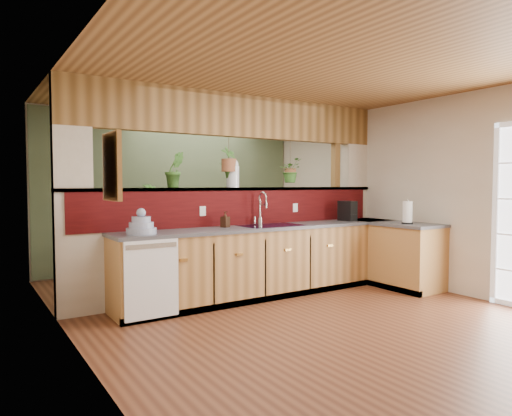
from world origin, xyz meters
TOP-DOWN VIEW (x-y plane):
  - ground at (0.00, 0.00)m, footprint 4.60×7.00m
  - ceiling at (0.00, 0.00)m, footprint 4.60×7.00m
  - wall_back at (0.00, 3.50)m, footprint 4.60×0.02m
  - wall_left at (-2.30, 0.00)m, footprint 0.02×7.00m
  - wall_right at (2.30, 0.00)m, footprint 0.02×7.00m
  - pass_through_partition at (0.03, 1.35)m, footprint 4.60×0.21m
  - pass_through_ledge at (0.00, 1.35)m, footprint 4.60×0.21m
  - header_beam at (0.00, 1.35)m, footprint 4.60×0.15m
  - sage_backwall at (0.00, 3.48)m, footprint 4.55×0.02m
  - countertop at (0.84, 0.87)m, footprint 4.14×1.52m
  - dishwasher at (-1.48, 0.66)m, footprint 0.58×0.03m
  - navy_sink at (0.25, 0.98)m, footprint 0.82×0.50m
  - framed_print at (-2.27, -0.80)m, footprint 0.04×0.35m
  - faucet at (0.20, 1.13)m, footprint 0.19×0.19m
  - dish_stack at (-1.51, 0.88)m, footprint 0.32×0.32m
  - soap_dispenser at (-0.37, 1.09)m, footprint 0.12×0.12m
  - coffee_maker at (1.60, 0.97)m, footprint 0.15×0.26m
  - paper_towel at (1.91, 0.17)m, footprint 0.15×0.15m
  - glass_jar at (-0.11, 1.35)m, footprint 0.17×0.17m
  - ledge_plant_left at (-0.92, 1.35)m, footprint 0.24×0.20m
  - hanging_plant_a at (-0.17, 1.35)m, footprint 0.25×0.20m
  - hanging_plant_b at (0.83, 1.35)m, footprint 0.38×0.35m
  - shelving_console at (-0.83, 3.25)m, footprint 1.41×0.67m
  - shelf_plant_a at (-1.24, 3.25)m, footprint 0.21×0.15m
  - shelf_plant_b at (-0.56, 3.25)m, footprint 0.29×0.29m
  - floor_plant at (0.41, 2.41)m, footprint 0.66×0.59m

SIDE VIEW (x-z plane):
  - ground at x=0.00m, z-range -0.01..0.01m
  - floor_plant at x=0.41m, z-range 0.00..0.68m
  - countertop at x=0.84m, z-range 0.00..0.90m
  - dishwasher at x=-1.48m, z-range 0.05..0.87m
  - shelving_console at x=-0.83m, z-range 0.05..0.95m
  - navy_sink at x=0.25m, z-range 0.73..0.91m
  - dish_stack at x=-1.51m, z-range 0.85..1.13m
  - soap_dispenser at x=-0.37m, z-range 0.90..1.10m
  - coffee_maker at x=1.60m, z-range 0.89..1.18m
  - paper_towel at x=1.91m, z-range 0.89..1.21m
  - faucet at x=0.20m, z-range 0.92..1.35m
  - shelf_plant_a at x=-1.24m, z-range 0.95..1.35m
  - pass_through_partition at x=0.03m, z-range -0.11..2.49m
  - shelf_plant_b at x=-0.56m, z-range 0.95..1.43m
  - wall_back at x=0.00m, z-range 0.00..2.60m
  - wall_left at x=-2.30m, z-range 0.00..2.60m
  - wall_right at x=2.30m, z-range 0.00..2.60m
  - sage_backwall at x=0.00m, z-range 0.02..2.58m
  - pass_through_ledge at x=0.00m, z-range 1.35..1.39m
  - framed_print at x=-2.27m, z-range 1.32..1.78m
  - glass_jar at x=-0.11m, z-range 1.39..1.76m
  - ledge_plant_left at x=-0.92m, z-range 1.39..1.82m
  - hanging_plant_b at x=0.83m, z-range 1.51..2.04m
  - hanging_plant_a at x=-0.17m, z-range 1.58..2.12m
  - header_beam at x=0.00m, z-range 2.05..2.60m
  - ceiling at x=0.00m, z-range 2.60..2.60m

